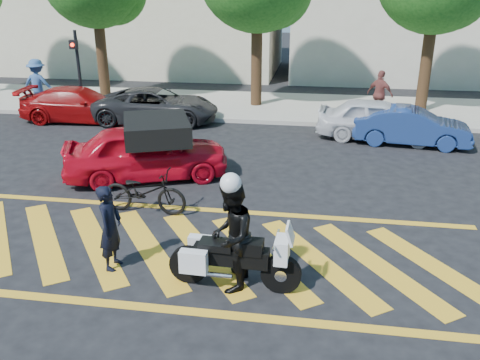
# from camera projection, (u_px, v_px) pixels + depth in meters

# --- Properties ---
(ground) EXTENTS (90.00, 90.00, 0.00)m
(ground) POSITION_uv_depth(u_px,v_px,m) (178.00, 250.00, 9.90)
(ground) COLOR black
(ground) RESTS_ON ground
(sidewalk) EXTENTS (60.00, 5.00, 0.15)m
(sidewalk) POSITION_uv_depth(u_px,v_px,m) (256.00, 106.00, 20.90)
(sidewalk) COLOR #9E998E
(sidewalk) RESTS_ON ground
(crosswalk) EXTENTS (12.33, 4.00, 0.01)m
(crosswalk) POSITION_uv_depth(u_px,v_px,m) (176.00, 249.00, 9.90)
(crosswalk) COLOR gold
(crosswalk) RESTS_ON ground
(signal_pole) EXTENTS (0.28, 0.43, 3.20)m
(signal_pole) POSITION_uv_depth(u_px,v_px,m) (78.00, 65.00, 19.09)
(signal_pole) COLOR black
(signal_pole) RESTS_ON ground
(officer_bike) EXTENTS (0.40, 0.59, 1.60)m
(officer_bike) POSITION_uv_depth(u_px,v_px,m) (110.00, 228.00, 9.02)
(officer_bike) COLOR black
(officer_bike) RESTS_ON ground
(bicycle) EXTENTS (1.97, 0.78, 1.02)m
(bicycle) POSITION_uv_depth(u_px,v_px,m) (144.00, 191.00, 11.32)
(bicycle) COLOR black
(bicycle) RESTS_ON ground
(police_motorcycle) EXTENTS (2.28, 0.73, 1.00)m
(police_motorcycle) POSITION_uv_depth(u_px,v_px,m) (232.00, 258.00, 8.52)
(police_motorcycle) COLOR black
(police_motorcycle) RESTS_ON ground
(officer_moto) EXTENTS (0.76, 0.96, 1.91)m
(officer_moto) POSITION_uv_depth(u_px,v_px,m) (231.00, 236.00, 8.37)
(officer_moto) COLOR black
(officer_moto) RESTS_ON ground
(red_convertible) EXTENTS (4.55, 3.10, 1.44)m
(red_convertible) POSITION_uv_depth(u_px,v_px,m) (147.00, 152.00, 13.25)
(red_convertible) COLOR red
(red_convertible) RESTS_ON ground
(parked_left) EXTENTS (4.40, 2.05, 1.24)m
(parked_left) POSITION_uv_depth(u_px,v_px,m) (80.00, 105.00, 18.76)
(parked_left) COLOR maroon
(parked_left) RESTS_ON ground
(parked_mid_left) EXTENTS (4.65, 2.42, 1.25)m
(parked_mid_left) POSITION_uv_depth(u_px,v_px,m) (156.00, 106.00, 18.61)
(parked_mid_left) COLOR black
(parked_mid_left) RESTS_ON ground
(parked_mid_right) EXTENTS (4.10, 2.03, 1.34)m
(parked_mid_right) POSITION_uv_depth(u_px,v_px,m) (378.00, 119.00, 16.56)
(parked_mid_right) COLOR silver
(parked_mid_right) RESTS_ON ground
(parked_right) EXTENTS (3.72, 1.67, 1.18)m
(parked_right) POSITION_uv_depth(u_px,v_px,m) (412.00, 126.00, 16.06)
(parked_right) COLOR navy
(parked_right) RESTS_ON ground
(pedestrian_left) EXTENTS (1.27, 0.76, 1.93)m
(pedestrian_left) POSITION_uv_depth(u_px,v_px,m) (38.00, 84.00, 19.89)
(pedestrian_left) COLOR #33578E
(pedestrian_left) RESTS_ON sidewalk
(pedestrian_right) EXTENTS (1.08, 0.91, 1.73)m
(pedestrian_right) POSITION_uv_depth(u_px,v_px,m) (380.00, 94.00, 18.57)
(pedestrian_right) COLOR brown
(pedestrian_right) RESTS_ON sidewalk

